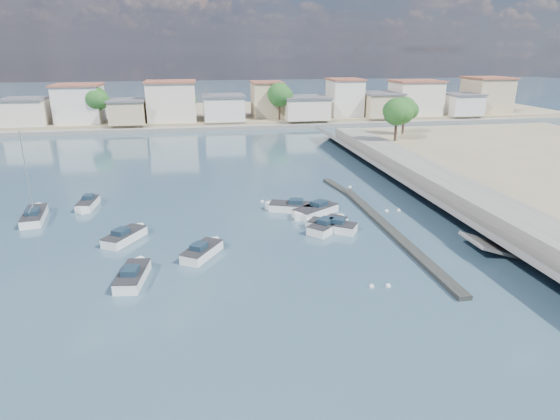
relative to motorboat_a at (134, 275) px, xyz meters
name	(u,v)px	position (x,y,z in m)	size (l,w,h in m)	color
ground	(267,162)	(15.28, 35.85, -0.38)	(400.00, 400.00, 0.00)	#345068
seawall_walkway	(484,205)	(33.78, 8.85, 0.52)	(5.00, 90.00, 1.80)	slate
breakwater	(378,220)	(22.18, 8.54, -0.21)	(2.00, 31.02, 0.35)	black
far_shore_land	(236,113)	(15.28, 87.85, 0.32)	(160.00, 40.00, 1.40)	gray
far_shore_quay	(245,127)	(15.28, 66.85, 0.02)	(160.00, 2.50, 0.80)	slate
far_town	(289,102)	(25.99, 72.77, 4.56)	(113.01, 12.80, 8.35)	beige
shore_trees	(286,100)	(23.62, 63.97, 5.84)	(74.56, 38.32, 7.92)	#38281E
motorboat_a	(134,275)	(0.00, 0.00, 0.00)	(2.32, 4.97, 1.48)	white
motorboat_b	(203,251)	(5.14, 3.45, 0.00)	(3.62, 4.36, 1.48)	white
motorboat_c	(330,226)	(16.90, 7.09, 0.00)	(4.58, 3.88, 1.48)	white
motorboat_d	(314,211)	(16.47, 11.52, 0.00)	(5.20, 4.38, 1.48)	white
motorboat_e	(126,236)	(-1.49, 7.90, 0.00)	(3.67, 4.56, 1.48)	white
motorboat_f	(289,207)	(14.26, 13.27, 0.00)	(5.15, 3.36, 1.48)	white
motorboat_g	(87,205)	(-6.74, 17.87, 0.00)	(1.88, 4.54, 1.48)	white
motorboat_h	(329,225)	(16.89, 7.32, 0.00)	(4.60, 4.51, 1.48)	white
sailboat	(35,215)	(-11.17, 15.18, 0.04)	(2.63, 6.19, 9.00)	white
mooring_buoys	(356,223)	(19.91, 8.44, -0.33)	(14.04, 25.06, 0.41)	silver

